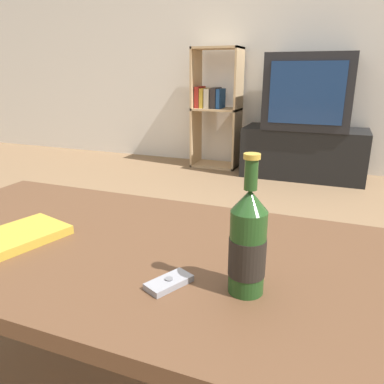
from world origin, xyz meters
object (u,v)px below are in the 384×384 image
(tv_stand, at_px, (303,153))
(television, at_px, (309,92))
(cell_phone, at_px, (169,282))
(bookshelf, at_px, (215,106))
(beer_bottle, at_px, (248,244))
(table_book, at_px, (12,238))

(tv_stand, xyz_separation_m, television, (0.00, -0.00, 0.54))
(cell_phone, bearing_deg, bookshelf, 132.22)
(bookshelf, bearing_deg, television, -6.37)
(bookshelf, xyz_separation_m, beer_bottle, (1.03, -2.92, -0.00))
(bookshelf, height_order, table_book, bookshelf)
(television, height_order, cell_phone, television)
(television, bearing_deg, bookshelf, 173.63)
(bookshelf, bearing_deg, beer_bottle, -70.64)
(bookshelf, distance_m, cell_phone, 3.08)
(bookshelf, distance_m, table_book, 2.95)
(tv_stand, xyz_separation_m, cell_phone, (-0.03, -2.86, 0.28))
(table_book, bearing_deg, tv_stand, 95.47)
(tv_stand, bearing_deg, beer_bottle, -87.30)
(television, xyz_separation_m, bookshelf, (-0.89, 0.10, -0.16))
(television, distance_m, table_book, 2.88)
(television, bearing_deg, table_book, -100.22)
(television, xyz_separation_m, table_book, (-0.51, -2.82, -0.26))
(bookshelf, bearing_deg, tv_stand, -6.13)
(television, height_order, table_book, television)
(tv_stand, height_order, cell_phone, cell_phone)
(television, relative_size, cell_phone, 6.30)
(table_book, bearing_deg, bookshelf, 113.17)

